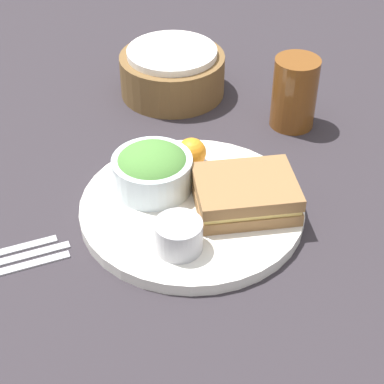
{
  "coord_description": "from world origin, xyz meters",
  "views": [
    {
      "loc": [
        -0.13,
        -0.68,
        0.59
      ],
      "look_at": [
        0.0,
        0.0,
        0.04
      ],
      "focal_mm": 60.0,
      "sensor_mm": 36.0,
      "label": 1
    }
  ],
  "objects_px": {
    "salad_bowl": "(152,169)",
    "drink_glass": "(294,93)",
    "bread_basket": "(172,72)",
    "fork": "(1,271)",
    "sandwich": "(246,194)",
    "dressing_cup": "(179,236)",
    "plate": "(192,208)"
  },
  "relations": [
    {
      "from": "sandwich",
      "to": "drink_glass",
      "type": "relative_size",
      "value": 1.17
    },
    {
      "from": "sandwich",
      "to": "fork",
      "type": "xyz_separation_m",
      "value": [
        -0.33,
        -0.05,
        -0.04
      ]
    },
    {
      "from": "plate",
      "to": "bread_basket",
      "type": "xyz_separation_m",
      "value": [
        0.03,
        0.34,
        0.03
      ]
    },
    {
      "from": "dressing_cup",
      "to": "fork",
      "type": "relative_size",
      "value": 0.35
    },
    {
      "from": "drink_glass",
      "to": "sandwich",
      "type": "bearing_deg",
      "value": -122.34
    },
    {
      "from": "salad_bowl",
      "to": "bread_basket",
      "type": "xyz_separation_m",
      "value": [
        0.08,
        0.29,
        -0.01
      ]
    },
    {
      "from": "sandwich",
      "to": "dressing_cup",
      "type": "xyz_separation_m",
      "value": [
        -0.1,
        -0.07,
        -0.0
      ]
    },
    {
      "from": "plate",
      "to": "fork",
      "type": "relative_size",
      "value": 1.79
    },
    {
      "from": "salad_bowl",
      "to": "drink_glass",
      "type": "xyz_separation_m",
      "value": [
        0.26,
        0.15,
        0.01
      ]
    },
    {
      "from": "plate",
      "to": "drink_glass",
      "type": "height_order",
      "value": "drink_glass"
    },
    {
      "from": "salad_bowl",
      "to": "drink_glass",
      "type": "bearing_deg",
      "value": 30.23
    },
    {
      "from": "dressing_cup",
      "to": "fork",
      "type": "bearing_deg",
      "value": 176.46
    },
    {
      "from": "plate",
      "to": "bread_basket",
      "type": "height_order",
      "value": "bread_basket"
    },
    {
      "from": "dressing_cup",
      "to": "drink_glass",
      "type": "distance_m",
      "value": 0.37
    },
    {
      "from": "salad_bowl",
      "to": "bread_basket",
      "type": "distance_m",
      "value": 0.3
    },
    {
      "from": "dressing_cup",
      "to": "bread_basket",
      "type": "distance_m",
      "value": 0.43
    },
    {
      "from": "sandwich",
      "to": "dressing_cup",
      "type": "height_order",
      "value": "sandwich"
    },
    {
      "from": "bread_basket",
      "to": "fork",
      "type": "bearing_deg",
      "value": -125.17
    },
    {
      "from": "drink_glass",
      "to": "plate",
      "type": "bearing_deg",
      "value": -136.59
    },
    {
      "from": "bread_basket",
      "to": "fork",
      "type": "distance_m",
      "value": 0.5
    },
    {
      "from": "plate",
      "to": "bread_basket",
      "type": "distance_m",
      "value": 0.34
    },
    {
      "from": "plate",
      "to": "dressing_cup",
      "type": "height_order",
      "value": "dressing_cup"
    },
    {
      "from": "salad_bowl",
      "to": "drink_glass",
      "type": "distance_m",
      "value": 0.3
    },
    {
      "from": "dressing_cup",
      "to": "drink_glass",
      "type": "height_order",
      "value": "drink_glass"
    },
    {
      "from": "dressing_cup",
      "to": "fork",
      "type": "height_order",
      "value": "dressing_cup"
    },
    {
      "from": "sandwich",
      "to": "bread_basket",
      "type": "height_order",
      "value": "bread_basket"
    },
    {
      "from": "plate",
      "to": "sandwich",
      "type": "relative_size",
      "value": 2.24
    },
    {
      "from": "dressing_cup",
      "to": "salad_bowl",
      "type": "bearing_deg",
      "value": 96.66
    },
    {
      "from": "plate",
      "to": "drink_glass",
      "type": "xyz_separation_m",
      "value": [
        0.21,
        0.2,
        0.05
      ]
    },
    {
      "from": "plate",
      "to": "fork",
      "type": "distance_m",
      "value": 0.27
    },
    {
      "from": "plate",
      "to": "drink_glass",
      "type": "distance_m",
      "value": 0.29
    },
    {
      "from": "drink_glass",
      "to": "salad_bowl",
      "type": "bearing_deg",
      "value": -149.77
    }
  ]
}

